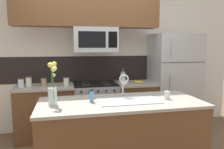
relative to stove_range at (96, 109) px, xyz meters
The scene contains 20 objects.
rear_partition 0.97m from the stove_range, 51.72° to the left, with size 5.20×0.10×2.60m, color silver.
splash_band 0.76m from the stove_range, 90.00° to the left, with size 3.38×0.01×0.48m, color black.
back_counter_left 0.86m from the stove_range, behind, with size 0.98×0.65×0.91m.
back_counter_right 0.73m from the stove_range, ahead, with size 0.74×0.65×0.91m.
stove_range is the anchor object (origin of this frame).
microwave 1.23m from the stove_range, 89.84° to the right, with size 0.74×0.40×0.41m.
upper_cabinet_band 1.74m from the stove_range, 157.85° to the right, with size 2.42×0.34×0.60m, color brown.
refrigerator 1.58m from the stove_range, ahead, with size 0.86×0.74×1.80m.
storage_jar_tall 1.34m from the stove_range, behind, with size 0.09×0.09×0.15m.
storage_jar_medium 1.24m from the stove_range, behind, with size 0.10×0.10×0.17m.
storage_jar_short 1.02m from the stove_range, behind, with size 0.09×0.09×0.15m.
storage_jar_squat 0.73m from the stove_range, behind, with size 0.10×0.10×0.15m.
banana_bunch 0.92m from the stove_range, ahead, with size 0.19×0.12×0.08m.
french_press 0.76m from the stove_range, ahead, with size 0.09×0.09×0.27m.
island_counter 1.26m from the stove_range, 83.44° to the right, with size 2.01×0.87×0.91m.
kitchen_sink 1.33m from the stove_range, 79.27° to the right, with size 0.76×0.44×0.16m.
sink_faucet 1.24m from the stove_range, 77.04° to the right, with size 0.14×0.14×0.31m.
dish_soap_bottle 1.35m from the stove_range, 100.02° to the right, with size 0.06×0.05×0.16m.
drinking_glass 1.56m from the stove_range, 59.59° to the right, with size 0.07×0.07×0.10m.
flower_vase 1.55m from the stove_range, 117.98° to the right, with size 0.11×0.15×0.50m.
Camera 1 is at (-0.53, -2.89, 1.59)m, focal length 35.00 mm.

